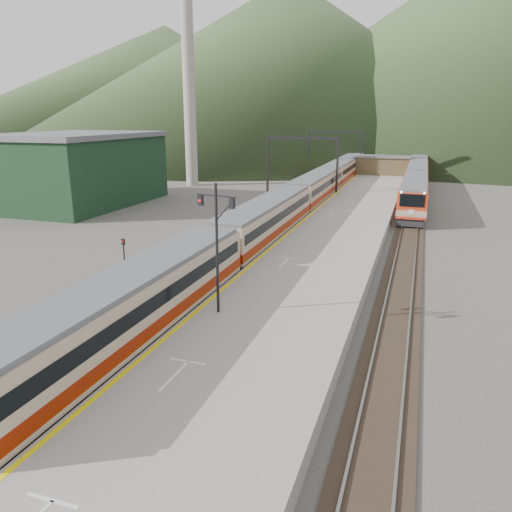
% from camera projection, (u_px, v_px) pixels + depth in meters
% --- Properties ---
extents(track_main, '(2.60, 200.00, 0.23)m').
position_uv_depth(track_main, '(294.00, 221.00, 51.61)').
color(track_main, black).
rests_on(track_main, ground).
extents(track_far, '(2.60, 200.00, 0.23)m').
position_uv_depth(track_far, '(249.00, 218.00, 53.12)').
color(track_far, black).
rests_on(track_far, ground).
extents(track_second, '(2.60, 200.00, 0.23)m').
position_uv_depth(track_second, '(410.00, 229.00, 48.12)').
color(track_second, black).
rests_on(track_second, ground).
extents(platform, '(8.00, 100.00, 1.00)m').
position_uv_depth(platform, '(346.00, 224.00, 47.97)').
color(platform, gray).
rests_on(platform, ground).
extents(gantry_near, '(9.55, 0.25, 8.00)m').
position_uv_depth(gantry_near, '(302.00, 156.00, 64.66)').
color(gantry_near, black).
rests_on(gantry_near, ground).
extents(gantry_far, '(9.55, 0.25, 8.00)m').
position_uv_depth(gantry_far, '(335.00, 145.00, 87.49)').
color(gantry_far, black).
rests_on(gantry_far, ground).
extents(warehouse, '(14.50, 20.50, 8.60)m').
position_uv_depth(warehouse, '(76.00, 169.00, 60.76)').
color(warehouse, '#15301E').
rests_on(warehouse, ground).
extents(smokestack, '(1.80, 1.80, 30.00)m').
position_uv_depth(smokestack, '(189.00, 85.00, 74.29)').
color(smokestack, '#9E998E').
rests_on(smokestack, ground).
extents(station_shed, '(9.40, 4.40, 3.10)m').
position_uv_depth(station_shed, '(382.00, 165.00, 83.93)').
color(station_shed, brown).
rests_on(station_shed, platform).
extents(hill_a, '(180.00, 180.00, 60.00)m').
position_uv_depth(hill_a, '(290.00, 63.00, 192.55)').
color(hill_a, '#2C4422').
rests_on(hill_a, ground).
extents(hill_b, '(220.00, 220.00, 75.00)m').
position_uv_depth(hill_b, '(479.00, 48.00, 205.83)').
color(hill_b, '#2C4422').
rests_on(hill_b, ground).
extents(hill_d, '(200.00, 200.00, 55.00)m').
position_uv_depth(hill_d, '(167.00, 82.00, 263.12)').
color(hill_d, '#2C4422').
rests_on(hill_d, ground).
extents(main_train, '(3.00, 102.86, 3.66)m').
position_uv_depth(main_train, '(316.00, 188.00, 61.01)').
color(main_train, tan).
rests_on(main_train, track_main).
extents(second_train, '(2.82, 57.81, 3.44)m').
position_uv_depth(second_train, '(417.00, 176.00, 73.96)').
color(second_train, red).
rests_on(second_train, track_second).
extents(signal_mast, '(2.17, 0.56, 6.55)m').
position_uv_depth(signal_mast, '(217.00, 235.00, 24.27)').
color(signal_mast, black).
rests_on(signal_mast, platform).
extents(short_signal_b, '(0.25, 0.20, 2.27)m').
position_uv_depth(short_signal_b, '(227.00, 229.00, 41.63)').
color(short_signal_b, black).
rests_on(short_signal_b, ground).
extents(short_signal_c, '(0.24, 0.19, 2.27)m').
position_uv_depth(short_signal_c, '(124.00, 250.00, 35.21)').
color(short_signal_c, black).
rests_on(short_signal_c, ground).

